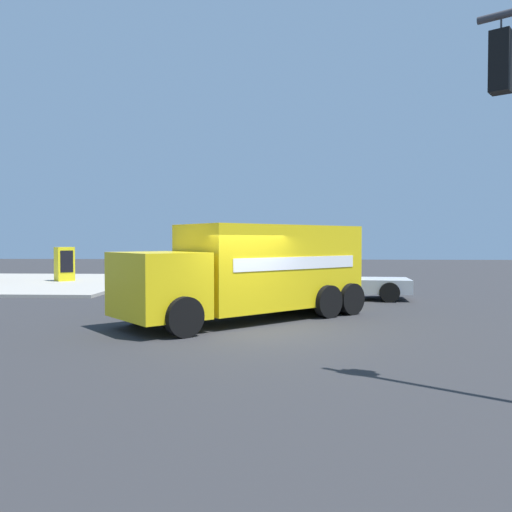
% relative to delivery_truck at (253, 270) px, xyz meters
% --- Properties ---
extents(ground_plane, '(100.00, 100.00, 0.00)m').
position_rel_delivery_truck_xyz_m(ground_plane, '(-2.05, -0.18, -1.47)').
color(ground_plane, '#2B2B2D').
extents(sidewalk_corner_far, '(12.84, 12.84, 0.14)m').
position_rel_delivery_truck_xyz_m(sidewalk_corner_far, '(11.47, 13.34, -1.40)').
color(sidewalk_corner_far, '#9E998E').
rests_on(sidewalk_corner_far, ground).
extents(delivery_truck, '(6.98, 7.38, 2.81)m').
position_rel_delivery_truck_xyz_m(delivery_truck, '(0.00, 0.00, 0.00)').
color(delivery_truck, yellow).
rests_on(delivery_truck, ground).
extents(pickup_silver, '(2.61, 5.35, 1.38)m').
position_rel_delivery_truck_xyz_m(pickup_silver, '(5.55, -3.25, -0.74)').
color(pickup_silver, '#B7BABF').
rests_on(pickup_silver, ground).
extents(vending_machine_blue, '(1.16, 1.17, 1.85)m').
position_rel_delivery_truck_xyz_m(vending_machine_blue, '(12.11, 11.11, -0.40)').
color(vending_machine_blue, yellow).
rests_on(vending_machine_blue, sidewalk_corner_far).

